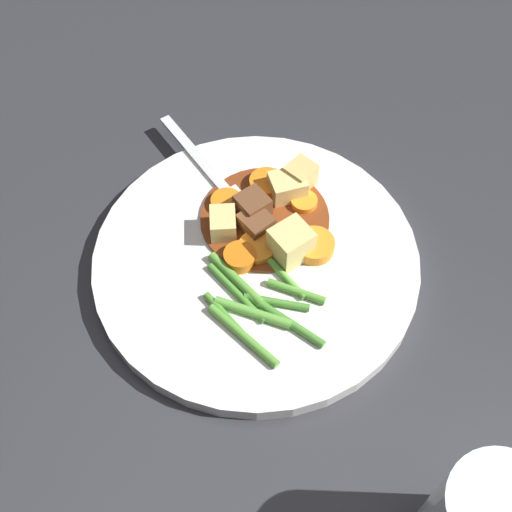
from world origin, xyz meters
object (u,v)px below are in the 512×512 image
Objects in this scene: potato_chunk_3 at (223,225)px; carrot_slice_0 at (304,202)px; carrot_slice_2 at (314,246)px; potato_chunk_0 at (287,187)px; potato_chunk_1 at (291,244)px; meat_chunk_1 at (256,224)px; dinner_plate at (256,261)px; potato_chunk_2 at (300,176)px; carrot_slice_4 at (267,184)px; fork at (214,176)px; carrot_slice_1 at (227,203)px; carrot_slice_5 at (240,257)px; carrot_slice_3 at (261,249)px; meat_chunk_0 at (253,206)px.

carrot_slice_0 is at bearing -55.99° from potato_chunk_3.
carrot_slice_2 is 1.12× the size of potato_chunk_0.
meat_chunk_1 is at bearing 60.34° from potato_chunk_1.
dinner_plate is at bearing 108.67° from carrot_slice_2.
potato_chunk_2 is (0.02, 0.01, 0.01)m from carrot_slice_0.
carrot_slice_4 is 0.05m from fork.
fork is at bearing 32.10° from carrot_slice_1.
meat_chunk_1 is (-0.05, 0.00, 0.00)m from carrot_slice_4.
carrot_slice_5 is at bearing 158.04° from potato_chunk_2.
carrot_slice_3 is 1.02× the size of carrot_slice_4.
fork is (-0.01, 0.08, -0.01)m from potato_chunk_2.
potato_chunk_1 reaches higher than carrot_slice_4.
carrot_slice_3 is at bearing 170.04° from potato_chunk_0.
carrot_slice_5 is at bearing 174.92° from carrot_slice_4.
dinner_plate is 0.05m from carrot_slice_2.
carrot_slice_4 is (0.06, 0.05, -0.00)m from carrot_slice_2.
fork is at bearing 43.84° from meat_chunk_1.
carrot_slice_5 is 0.05m from potato_chunk_1.
carrot_slice_4 reaches higher than fork.
carrot_slice_0 is 0.05m from meat_chunk_1.
meat_chunk_0 is 0.02m from meat_chunk_1.
meat_chunk_0 is at bearing -128.77° from fork.
potato_chunk_0 reaches higher than carrot_slice_3.
dinner_plate is 10.30× the size of potato_chunk_3.
meat_chunk_1 is at bearing 133.71° from carrot_slice_0.
fork is (0.00, 0.05, -0.00)m from carrot_slice_4.
carrot_slice_2 is 0.07m from potato_chunk_0.
carrot_slice_1 is 0.06m from carrot_slice_3.
potato_chunk_3 reaches higher than meat_chunk_1.
potato_chunk_3 reaches higher than fork.
potato_chunk_1 is (-0.04, -0.07, 0.01)m from carrot_slice_1.
carrot_slice_3 is 1.22× the size of potato_chunk_2.
dinner_plate is 0.02m from carrot_slice_5.
carrot_slice_1 is 0.06m from potato_chunk_0.
fork is at bearing 51.23° from meat_chunk_0.
dinner_plate is at bearing -165.17° from meat_chunk_0.
carrot_slice_0 is 0.05m from meat_chunk_0.
carrot_slice_5 is 1.05× the size of potato_chunk_2.
potato_chunk_1 is at bearing -130.41° from fork.
carrot_slice_1 reaches higher than dinner_plate.
carrot_slice_2 reaches higher than carrot_slice_0.
carrot_slice_2 is 0.26× the size of fork.
potato_chunk_3 is at bearing 137.59° from potato_chunk_0.
carrot_slice_3 is 0.03m from potato_chunk_1.
fork is at bearing 26.42° from carrot_slice_5.
dinner_plate is 0.07m from carrot_slice_0.
carrot_slice_3 is at bearing -110.39° from potato_chunk_3.
carrot_slice_3 is 0.08m from potato_chunk_2.
potato_chunk_2 is at bearing -21.96° from carrot_slice_5.
carrot_slice_2 and carrot_slice_4 have the same top height.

